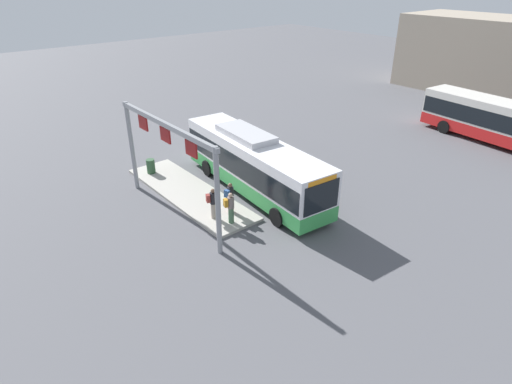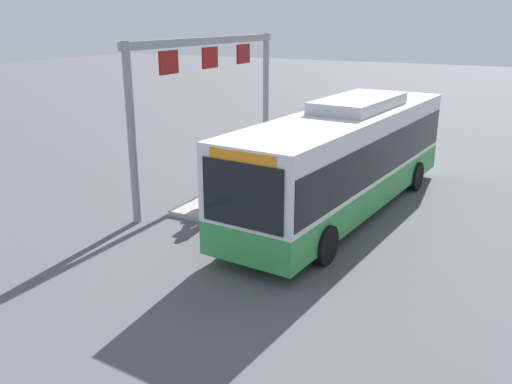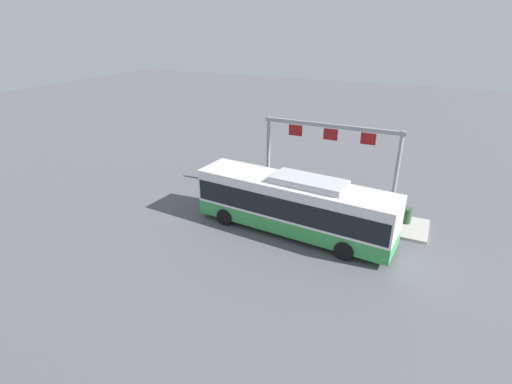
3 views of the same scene
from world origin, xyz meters
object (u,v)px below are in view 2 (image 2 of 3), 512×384
(bus_main, at_px, (346,155))
(trash_bin, at_px, (307,144))
(person_waiting_mid, at_px, (220,173))
(person_waiting_near, at_px, (247,178))
(person_boarding, at_px, (215,182))

(bus_main, relative_size, trash_bin, 12.71)
(person_waiting_mid, bearing_deg, trash_bin, 109.67)
(bus_main, distance_m, person_waiting_mid, 4.02)
(person_waiting_near, bearing_deg, bus_main, 14.16)
(person_boarding, height_order, person_waiting_near, same)
(trash_bin, bearing_deg, person_boarding, 2.10)
(person_boarding, relative_size, person_waiting_mid, 1.00)
(person_boarding, relative_size, person_waiting_near, 1.00)
(bus_main, xyz_separation_m, person_waiting_near, (1.33, -2.70, -0.76))
(bus_main, distance_m, person_waiting_near, 3.11)
(bus_main, bearing_deg, person_waiting_near, -58.80)
(bus_main, distance_m, trash_bin, 6.93)
(person_boarding, bearing_deg, trash_bin, 109.39)
(person_waiting_mid, relative_size, trash_bin, 1.86)
(bus_main, height_order, person_waiting_mid, bus_main)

